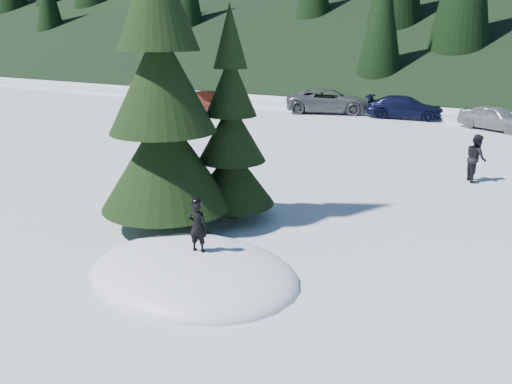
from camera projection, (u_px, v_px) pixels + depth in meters
The scene contains 11 objects.
ground at pixel (193, 275), 10.06m from camera, with size 200.00×200.00×0.00m, color white.
snow_mound at pixel (193, 275), 10.06m from camera, with size 4.48×3.52×0.96m, color white.
spruce_tall at pixel (162, 94), 11.63m from camera, with size 3.20×3.20×8.60m.
spruce_short at pixel (232, 139), 12.63m from camera, with size 2.20×2.20×5.37m.
child_skier at pixel (198, 226), 9.86m from camera, with size 0.38×0.25×1.05m, color black.
adult_0 at pixel (476, 158), 16.34m from camera, with size 0.76×0.59×1.57m, color black.
car_0 at pixel (154, 97), 33.57m from camera, with size 1.58×3.94×1.34m, color black.
car_1 at pixel (205, 102), 31.03m from camera, with size 1.37×3.94×1.30m, color #39120A.
car_2 at pixel (329, 101), 31.00m from camera, with size 2.44×5.29×1.47m, color #53565B.
car_3 at pixel (405, 107), 28.92m from camera, with size 1.81×4.44×1.29m, color black.
car_4 at pixel (495, 118), 25.33m from camera, with size 1.47×3.65×1.24m, color gray.
Camera 1 is at (5.82, -7.11, 4.61)m, focal length 35.00 mm.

